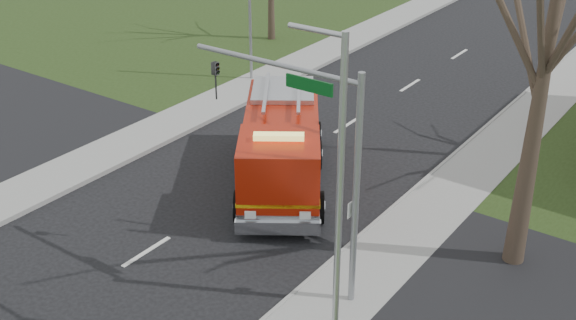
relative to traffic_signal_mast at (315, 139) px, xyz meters
The scene contains 7 objects.
ground 7.18m from the traffic_signal_mast, 163.94° to the right, with size 120.00×120.00×0.00m, color black.
sidewalk_left 12.41m from the traffic_signal_mast, behind, with size 2.40×80.00×0.15m, color gray.
bare_tree_near 6.78m from the traffic_signal_mast, 46.37° to the left, with size 6.00×6.00×12.00m.
traffic_signal_mast is the anchor object (origin of this frame).
streetlight_pole 2.78m from the traffic_signal_mast, 46.02° to the right, with size 1.48×0.16×8.40m.
utility_pole_far 17.38m from the traffic_signal_mast, 133.85° to the left, with size 0.14×0.14×7.00m, color gray.
fire_engine 7.06m from the traffic_signal_mast, 134.13° to the left, with size 6.61×7.98×3.16m.
Camera 1 is at (14.50, -12.77, 12.58)m, focal length 45.00 mm.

